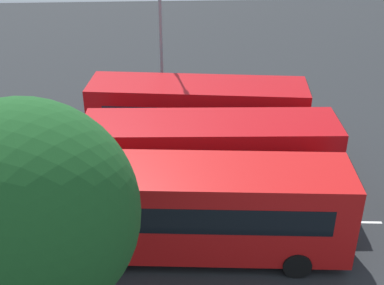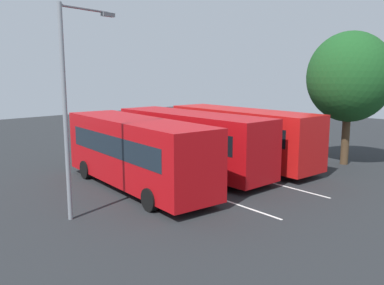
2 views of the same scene
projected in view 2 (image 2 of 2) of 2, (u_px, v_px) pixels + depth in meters
The scene contains 9 objects.
ground_plane at pixel (197, 175), 20.79m from camera, with size 66.61×66.61×0.00m, color #232628.
bus_far_left at pixel (241, 135), 22.86m from camera, with size 9.68×3.22×3.16m.
bus_center_left at pixel (191, 141), 20.97m from camera, with size 9.61×2.90×3.16m.
bus_center_right at pixel (136, 151), 18.22m from camera, with size 9.73×3.59×3.16m.
pedestrian at pixel (137, 137), 26.99m from camera, with size 0.35×0.35×1.70m.
street_lamp at pixel (70, 98), 14.02m from camera, with size 0.57×2.44×7.49m.
depot_tree at pixel (349, 77), 22.56m from camera, with size 4.77×4.29×7.47m.
lane_stripe_outer_left at pixel (221, 169), 22.04m from camera, with size 13.31×0.12×0.01m, color silver.
lane_stripe_inner_left at pixel (171, 182), 19.55m from camera, with size 13.31×0.12×0.01m, color silver.
Camera 2 is at (-14.25, 14.34, 5.18)m, focal length 37.97 mm.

